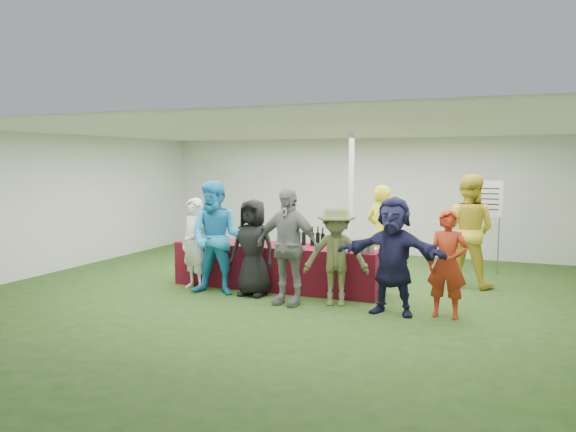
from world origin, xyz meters
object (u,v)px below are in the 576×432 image
at_px(staff_back, 468,230).
at_px(staff_pourer, 382,234).
at_px(customer_4, 336,256).
at_px(customer_5, 393,256).
at_px(customer_2, 253,248).
at_px(customer_6, 447,264).
at_px(dump_bucket, 366,247).
at_px(customer_0, 194,244).
at_px(serving_table, 277,266).
at_px(customer_1, 216,238).
at_px(wine_list_sign, 489,206).
at_px(customer_3, 287,246).

bearing_deg(staff_back, staff_pourer, 24.02).
height_order(customer_4, customer_5, customer_5).
xyz_separation_m(customer_2, customer_6, (3.06, -0.14, -0.03)).
height_order(dump_bucket, customer_0, customer_0).
bearing_deg(customer_5, staff_pourer, 109.94).
bearing_deg(customer_6, staff_back, 90.27).
bearing_deg(staff_back, dump_bucket, 61.67).
xyz_separation_m(customer_5, customer_6, (0.74, 0.11, -0.08)).
xyz_separation_m(serving_table, customer_1, (-0.74, -0.78, 0.55)).
xyz_separation_m(customer_1, customer_2, (0.58, 0.16, -0.15)).
height_order(customer_0, customer_2, customer_2).
relative_size(customer_0, customer_6, 1.03).
height_order(dump_bucket, wine_list_sign, wine_list_sign).
height_order(wine_list_sign, staff_back, staff_back).
distance_m(serving_table, customer_6, 3.02).
height_order(customer_1, customer_6, customer_1).
bearing_deg(customer_2, serving_table, 77.71).
bearing_deg(customer_0, customer_1, 4.41).
bearing_deg(customer_0, customer_2, 21.92).
xyz_separation_m(serving_table, customer_5, (2.16, -0.87, 0.46)).
relative_size(customer_1, customer_6, 1.23).
xyz_separation_m(staff_back, customer_6, (-0.09, -2.15, -0.22)).
height_order(staff_back, customer_3, staff_back).
relative_size(customer_2, customer_6, 1.04).
bearing_deg(serving_table, dump_bucket, -7.78).
height_order(wine_list_sign, customer_3, wine_list_sign).
height_order(customer_3, customer_4, customer_3).
distance_m(serving_table, wine_list_sign, 4.32).
distance_m(wine_list_sign, customer_5, 3.74).
height_order(dump_bucket, staff_back, staff_back).
bearing_deg(staff_pourer, customer_0, 52.18).
bearing_deg(wine_list_sign, customer_4, -120.27).
bearing_deg(dump_bucket, customer_3, -145.97).
relative_size(serving_table, customer_0, 2.32).
xyz_separation_m(dump_bucket, wine_list_sign, (1.65, 2.90, 0.48)).
distance_m(serving_table, customer_5, 2.38).
xyz_separation_m(staff_pourer, staff_back, (1.43, 0.30, 0.10)).
relative_size(customer_5, customer_6, 1.11).
xyz_separation_m(dump_bucket, customer_5, (0.55, -0.65, -0.00)).
height_order(staff_back, customer_4, staff_back).
bearing_deg(customer_6, customer_1, -176.99).
bearing_deg(serving_table, staff_back, 24.97).
bearing_deg(customer_3, dump_bucket, 40.15).
height_order(customer_0, customer_5, customer_5).
height_order(dump_bucket, customer_5, customer_5).
relative_size(customer_1, customer_3, 1.04).
bearing_deg(customer_6, customer_2, -179.86).
distance_m(dump_bucket, customer_1, 2.42).
xyz_separation_m(dump_bucket, staff_pourer, (-0.05, 1.32, 0.04)).
bearing_deg(customer_2, staff_back, 34.48).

